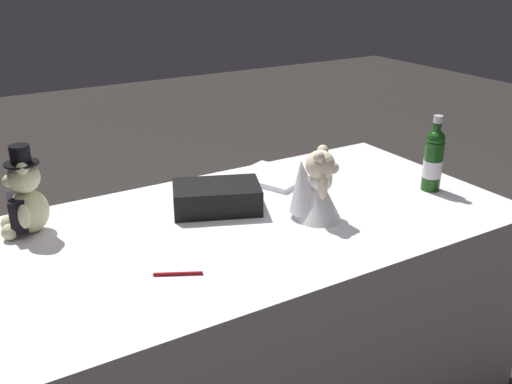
# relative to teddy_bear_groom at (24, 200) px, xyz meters

# --- Properties ---
(reception_table) EXTENTS (1.79, 0.96, 0.77)m
(reception_table) POSITION_rel_teddy_bear_groom_xyz_m (0.69, -0.30, -0.50)
(reception_table) COLOR white
(reception_table) RESTS_ON ground_plane
(teddy_bear_groom) EXTENTS (0.16, 0.17, 0.30)m
(teddy_bear_groom) POSITION_rel_teddy_bear_groom_xyz_m (0.00, 0.00, 0.00)
(teddy_bear_groom) COLOR beige
(teddy_bear_groom) RESTS_ON reception_table
(teddy_bear_bride) EXTENTS (0.21, 0.21, 0.25)m
(teddy_bear_bride) POSITION_rel_teddy_bear_groom_xyz_m (0.87, -0.39, -0.00)
(teddy_bear_bride) COLOR white
(teddy_bear_bride) RESTS_ON reception_table
(champagne_bottle) EXTENTS (0.07, 0.07, 0.29)m
(champagne_bottle) POSITION_rel_teddy_bear_groom_xyz_m (1.41, -0.41, 0.01)
(champagne_bottle) COLOR #144512
(champagne_bottle) RESTS_ON reception_table
(signing_pen) EXTENTS (0.13, 0.08, 0.01)m
(signing_pen) POSITION_rel_teddy_bear_groom_xyz_m (0.30, -0.51, -0.11)
(signing_pen) COLOR maroon
(signing_pen) RESTS_ON reception_table
(gift_case_black) EXTENTS (0.35, 0.29, 0.09)m
(gift_case_black) POSITION_rel_teddy_bear_groom_xyz_m (0.61, -0.16, -0.07)
(gift_case_black) COLOR black
(gift_case_black) RESTS_ON reception_table
(guestbook) EXTENTS (0.31, 0.33, 0.02)m
(guestbook) POSITION_rel_teddy_bear_groom_xyz_m (0.95, -0.00, -0.10)
(guestbook) COLOR white
(guestbook) RESTS_ON reception_table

